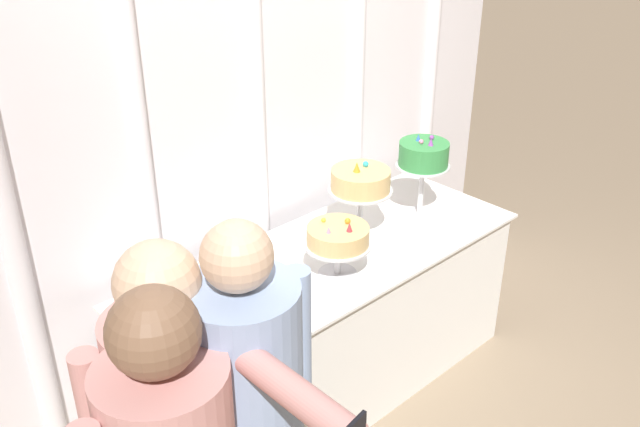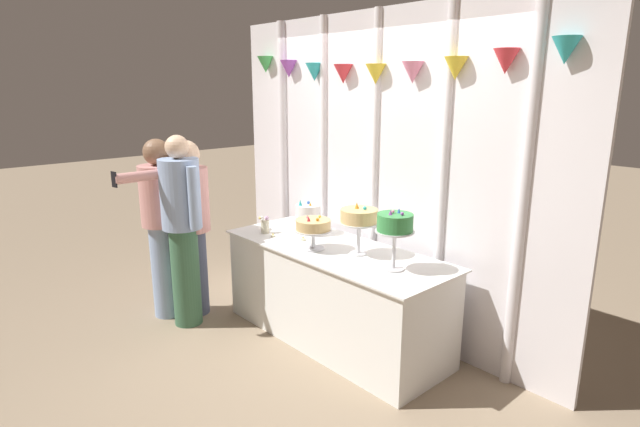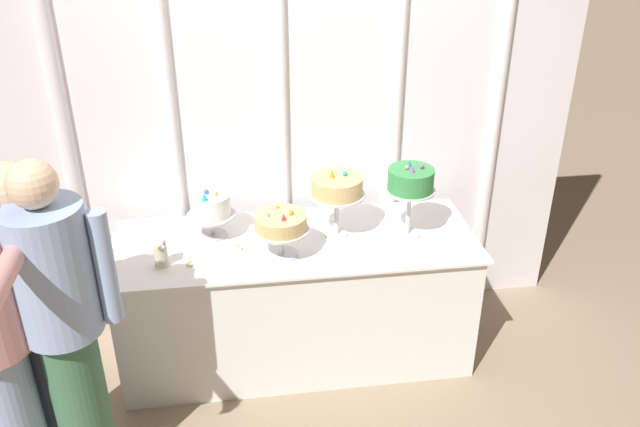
# 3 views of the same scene
# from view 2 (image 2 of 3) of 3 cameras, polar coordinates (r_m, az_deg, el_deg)

# --- Properties ---
(ground_plane) EXTENTS (24.00, 24.00, 0.00)m
(ground_plane) POSITION_cam_2_polar(r_m,az_deg,el_deg) (4.34, 0.55, -14.20)
(ground_plane) COLOR gray
(draped_curtain) EXTENTS (3.54, 0.17, 2.65)m
(draped_curtain) POSITION_cam_2_polar(r_m,az_deg,el_deg) (4.30, 6.29, 5.20)
(draped_curtain) COLOR white
(draped_curtain) RESTS_ON ground_plane
(cake_table) EXTENTS (2.03, 0.76, 0.80)m
(cake_table) POSITION_cam_2_polar(r_m,az_deg,el_deg) (4.23, 1.57, -9.01)
(cake_table) COLOR white
(cake_table) RESTS_ON ground_plane
(cake_display_leftmost) EXTENTS (0.27, 0.27, 0.31)m
(cake_display_leftmost) POSITION_cam_2_polar(r_m,az_deg,el_deg) (4.44, -1.35, 0.04)
(cake_display_leftmost) COLOR #B2B2B7
(cake_display_leftmost) RESTS_ON cake_table
(cake_display_midleft) EXTENTS (0.30, 0.30, 0.28)m
(cake_display_midleft) POSITION_cam_2_polar(r_m,az_deg,el_deg) (4.00, -0.77, -1.47)
(cake_display_midleft) COLOR silver
(cake_display_midleft) RESTS_ON cake_table
(cake_display_midright) EXTENTS (0.31, 0.31, 0.41)m
(cake_display_midright) POSITION_cam_2_polar(r_m,az_deg,el_deg) (3.87, 4.41, -0.46)
(cake_display_midright) COLOR silver
(cake_display_midright) RESTS_ON cake_table
(cake_display_rightmost) EXTENTS (0.28, 0.28, 0.45)m
(cake_display_rightmost) POSITION_cam_2_polar(r_m,az_deg,el_deg) (3.56, 8.41, -1.30)
(cake_display_rightmost) COLOR silver
(cake_display_rightmost) RESTS_ON cake_table
(flower_vase) EXTENTS (0.07, 0.10, 0.16)m
(flower_vase) POSITION_cam_2_polar(r_m,az_deg,el_deg) (4.50, -6.21, -1.31)
(flower_vase) COLOR beige
(flower_vase) RESTS_ON cake_table
(tealight_far_left) EXTENTS (0.04, 0.04, 0.03)m
(tealight_far_left) POSITION_cam_2_polar(r_m,az_deg,el_deg) (4.39, -5.30, -2.51)
(tealight_far_left) COLOR beige
(tealight_far_left) RESTS_ON cake_table
(tealight_near_left) EXTENTS (0.05, 0.05, 0.04)m
(tealight_near_left) POSITION_cam_2_polar(r_m,az_deg,el_deg) (4.28, -1.91, -2.91)
(tealight_near_left) COLOR beige
(tealight_near_left) RESTS_ON cake_table
(guest_man_pink_jacket) EXTENTS (0.51, 0.43, 1.60)m
(guest_man_pink_jacket) POSITION_cam_2_polar(r_m,az_deg,el_deg) (4.69, -14.35, -0.94)
(guest_man_pink_jacket) COLOR #4C5675
(guest_man_pink_jacket) RESTS_ON ground_plane
(guest_man_dark_suit) EXTENTS (0.50, 0.35, 1.67)m
(guest_man_dark_suit) POSITION_cam_2_polar(r_m,az_deg,el_deg) (4.48, -15.20, -1.15)
(guest_man_dark_suit) COLOR #3D6B4C
(guest_man_dark_suit) RESTS_ON ground_plane
(guest_girl_blue_dress) EXTENTS (0.51, 0.65, 1.62)m
(guest_girl_blue_dress) POSITION_cam_2_polar(r_m,az_deg,el_deg) (4.71, -17.40, -0.85)
(guest_girl_blue_dress) COLOR #93ADD6
(guest_girl_blue_dress) RESTS_ON ground_plane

